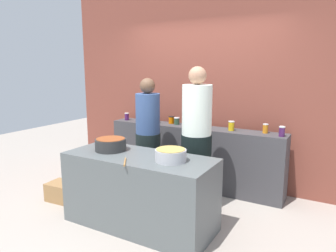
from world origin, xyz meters
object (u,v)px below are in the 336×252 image
cooking_pot_left (111,144)px  preserve_jar_1 (140,118)px  preserve_jar_6 (199,124)px  preserve_jar_9 (282,131)px  preserve_jar_3 (155,118)px  preserve_jar_0 (127,116)px  wooden_spoon (125,162)px  cooking_pot_center (171,155)px  cook_in_cap (196,148)px  bread_crate (64,192)px  preserve_jar_2 (146,118)px  preserve_jar_7 (231,126)px  preserve_jar_4 (171,120)px  preserve_jar_8 (265,128)px  preserve_jar_5 (177,121)px  cook_with_tongs (148,143)px

cooking_pot_left → preserve_jar_1: bearing=110.5°
preserve_jar_6 → preserve_jar_9: size_ratio=0.85×
preserve_jar_1 → preserve_jar_3: bearing=9.4°
preserve_jar_0 → wooden_spoon: preserve_jar_0 is taller
cooking_pot_center → cook_in_cap: bearing=90.4°
preserve_jar_6 → cook_in_cap: cook_in_cap is taller
preserve_jar_9 → cooking_pot_center: (-0.87, -1.35, -0.10)m
bread_crate → wooden_spoon: bearing=-14.1°
preserve_jar_6 → cooking_pot_left: (-0.54, -1.32, -0.08)m
preserve_jar_2 → preserve_jar_6: size_ratio=1.09×
cooking_pot_left → preserve_jar_7: bearing=53.6°
preserve_jar_4 → preserve_jar_8: bearing=-0.3°
preserve_jar_3 → preserve_jar_5: size_ratio=1.35×
preserve_jar_9 → preserve_jar_2: bearing=179.7°
cooking_pot_center → preserve_jar_1: bearing=134.4°
preserve_jar_8 → preserve_jar_9: size_ratio=0.95×
bread_crate → cook_with_tongs: bearing=40.7°
preserve_jar_9 → cook_with_tongs: 1.77m
preserve_jar_2 → bread_crate: preserve_jar_2 is taller
preserve_jar_2 → preserve_jar_4: size_ratio=1.08×
preserve_jar_4 → cooking_pot_center: 1.67m
preserve_jar_2 → cook_with_tongs: 0.74m
cook_with_tongs → preserve_jar_1: bearing=133.1°
preserve_jar_5 → preserve_jar_3: bearing=-172.5°
cooking_pot_left → cooking_pot_center: size_ratio=1.10×
preserve_jar_1 → preserve_jar_6: 1.03m
preserve_jar_7 → preserve_jar_9: size_ratio=1.01×
preserve_jar_0 → cook_with_tongs: bearing=-36.3°
preserve_jar_1 → preserve_jar_5: size_ratio=1.16×
wooden_spoon → bread_crate: (-1.29, 0.32, -0.71)m
preserve_jar_5 → wooden_spoon: preserve_jar_5 is taller
preserve_jar_0 → preserve_jar_3: size_ratio=0.80×
cooking_pot_left → preserve_jar_0: bearing=119.9°
preserve_jar_4 → preserve_jar_1: bearing=-166.7°
preserve_jar_1 → preserve_jar_7: size_ratio=0.95×
cook_in_cap → preserve_jar_2: bearing=149.5°
cooking_pot_left → wooden_spoon: bearing=-34.9°
cooking_pot_center → preserve_jar_3: bearing=127.0°
cooking_pot_left → cook_with_tongs: 0.78m
preserve_jar_7 → cooking_pot_center: preserve_jar_7 is taller
bread_crate → preserve_jar_7: bearing=36.0°
preserve_jar_6 → wooden_spoon: 1.63m
cook_in_cap → preserve_jar_3: bearing=144.9°
wooden_spoon → bread_crate: bearing=165.9°
preserve_jar_5 → bread_crate: bearing=-125.2°
preserve_jar_1 → preserve_jar_4: size_ratio=1.12×
preserve_jar_3 → preserve_jar_1: bearing=-170.6°
cook_with_tongs → preserve_jar_9: bearing=18.6°
preserve_jar_0 → preserve_jar_3: (0.55, 0.01, 0.01)m
cooking_pot_center → cook_with_tongs: size_ratio=0.20×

